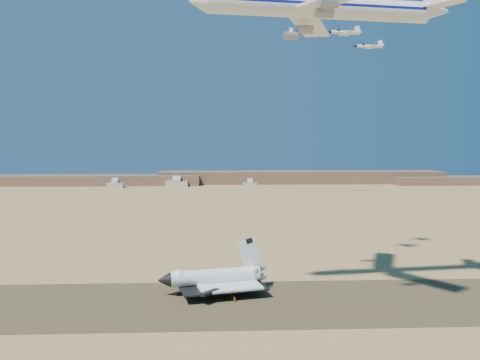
{
  "coord_description": "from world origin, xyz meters",
  "views": [
    {
      "loc": [
        -1.81,
        -157.79,
        53.45
      ],
      "look_at": [
        5.61,
        8.0,
        41.93
      ],
      "focal_mm": 35.0,
      "sensor_mm": 36.0,
      "label": 1
    }
  ],
  "objects_px": {
    "shuttle": "(215,278)",
    "chase_jet_c": "(344,32)",
    "crew_b": "(235,299)",
    "chase_jet_d": "(369,46)",
    "crew_c": "(232,296)",
    "crew_a": "(234,298)",
    "carrier_747": "(313,7)"
  },
  "relations": [
    {
      "from": "crew_b",
      "to": "chase_jet_d",
      "type": "xyz_separation_m",
      "value": [
        64.52,
        59.67,
        99.68
      ]
    },
    {
      "from": "crew_b",
      "to": "crew_a",
      "type": "bearing_deg",
      "value": -26.6
    },
    {
      "from": "shuttle",
      "to": "crew_a",
      "type": "height_order",
      "value": "shuttle"
    },
    {
      "from": "carrier_747",
      "to": "chase_jet_c",
      "type": "height_order",
      "value": "carrier_747"
    },
    {
      "from": "carrier_747",
      "to": "crew_c",
      "type": "height_order",
      "value": "carrier_747"
    },
    {
      "from": "crew_b",
      "to": "crew_c",
      "type": "xyz_separation_m",
      "value": [
        -1.06,
        3.35,
        0.05
      ]
    },
    {
      "from": "chase_jet_c",
      "to": "chase_jet_d",
      "type": "bearing_deg",
      "value": 39.22
    },
    {
      "from": "chase_jet_c",
      "to": "chase_jet_d",
      "type": "height_order",
      "value": "chase_jet_c"
    },
    {
      "from": "crew_b",
      "to": "chase_jet_d",
      "type": "distance_m",
      "value": 132.89
    },
    {
      "from": "shuttle",
      "to": "chase_jet_c",
      "type": "xyz_separation_m",
      "value": [
        55.31,
        31.0,
        97.06
      ]
    },
    {
      "from": "crew_c",
      "to": "crew_a",
      "type": "bearing_deg",
      "value": 161.12
    },
    {
      "from": "chase_jet_d",
      "to": "crew_c",
      "type": "bearing_deg",
      "value": -141.46
    },
    {
      "from": "carrier_747",
      "to": "crew_b",
      "type": "height_order",
      "value": "carrier_747"
    },
    {
      "from": "shuttle",
      "to": "crew_a",
      "type": "distance_m",
      "value": 12.5
    },
    {
      "from": "chase_jet_c",
      "to": "crew_c",
      "type": "bearing_deg",
      "value": -150.35
    },
    {
      "from": "crew_a",
      "to": "crew_b",
      "type": "relative_size",
      "value": 1.08
    },
    {
      "from": "crew_a",
      "to": "chase_jet_d",
      "type": "distance_m",
      "value": 132.43
    },
    {
      "from": "crew_b",
      "to": "chase_jet_d",
      "type": "relative_size",
      "value": 0.11
    },
    {
      "from": "carrier_747",
      "to": "chase_jet_d",
      "type": "xyz_separation_m",
      "value": [
        39.66,
        66.36,
        2.17
      ]
    },
    {
      "from": "crew_a",
      "to": "shuttle",
      "type": "bearing_deg",
      "value": 28.97
    },
    {
      "from": "crew_a",
      "to": "chase_jet_c",
      "type": "bearing_deg",
      "value": -56.57
    },
    {
      "from": "shuttle",
      "to": "carrier_747",
      "type": "height_order",
      "value": "carrier_747"
    },
    {
      "from": "crew_c",
      "to": "chase_jet_d",
      "type": "height_order",
      "value": "chase_jet_d"
    },
    {
      "from": "chase_jet_c",
      "to": "chase_jet_d",
      "type": "distance_m",
      "value": 24.26
    },
    {
      "from": "shuttle",
      "to": "carrier_747",
      "type": "relative_size",
      "value": 0.46
    },
    {
      "from": "crew_b",
      "to": "crew_c",
      "type": "height_order",
      "value": "crew_c"
    },
    {
      "from": "shuttle",
      "to": "chase_jet_c",
      "type": "relative_size",
      "value": 2.49
    },
    {
      "from": "shuttle",
      "to": "crew_b",
      "type": "xyz_separation_m",
      "value": [
        7.12,
        -10.82,
        -4.46
      ]
    },
    {
      "from": "crew_c",
      "to": "chase_jet_c",
      "type": "xyz_separation_m",
      "value": [
        49.26,
        38.47,
        101.47
      ]
    },
    {
      "from": "crew_a",
      "to": "chase_jet_c",
      "type": "distance_m",
      "value": 119.55
    },
    {
      "from": "carrier_747",
      "to": "crew_a",
      "type": "xyz_separation_m",
      "value": [
        -25.2,
        7.98,
        -97.45
      ]
    },
    {
      "from": "shuttle",
      "to": "crew_c",
      "type": "distance_m",
      "value": 10.58
    }
  ]
}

